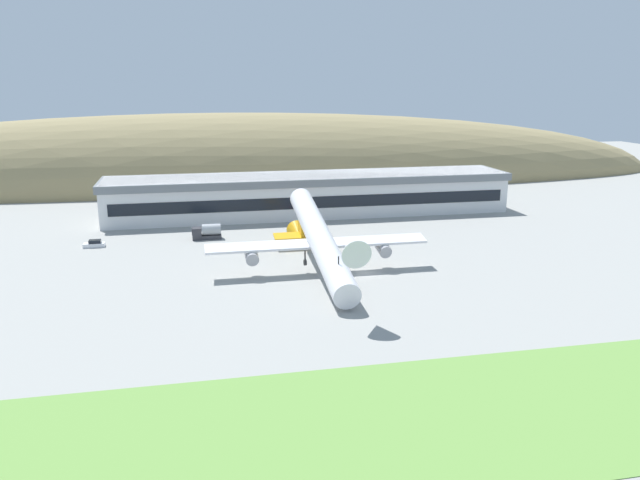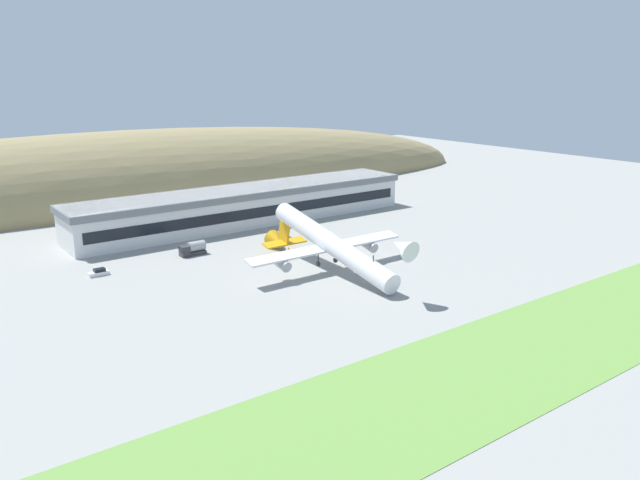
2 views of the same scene
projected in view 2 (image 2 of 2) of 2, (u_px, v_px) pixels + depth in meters
The scene contains 10 objects.
ground_plane at pixel (363, 267), 141.68m from camera, with size 426.78×426.78×0.00m, color gray.
grass_strip_foreground at pixel (554, 339), 103.47m from camera, with size 384.10×26.03×0.08m, color #669342.
hill_backdrop at pixel (114, 200), 213.98m from camera, with size 326.40×51.47×46.90m, color #8E7F56.
terminal_building at pixel (247, 203), 180.92m from camera, with size 103.48×17.38×10.33m.
cargo_airplane at pixel (329, 244), 136.89m from camera, with size 40.19×49.96×14.05m.
service_car_0 at pixel (287, 241), 160.82m from camera, with size 4.31×1.98×1.62m.
service_car_1 at pixel (99, 273), 135.60m from camera, with size 4.35×1.89×1.53m.
fuel_truck at pixel (193, 249), 150.30m from camera, with size 6.35×2.58×3.32m.
traffic_cone_0 at pixel (289, 248), 155.48m from camera, with size 0.52×0.52×0.58m.
traffic_cone_1 at pixel (280, 252), 151.82m from camera, with size 0.52×0.52×0.58m.
Camera 2 is at (-88.02, -102.89, 43.24)m, focal length 35.00 mm.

